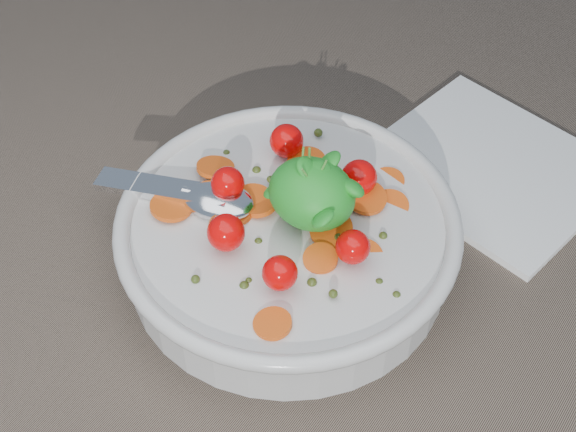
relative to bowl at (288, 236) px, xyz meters
The scene contains 3 objects.
ground 0.04m from the bowl, 70.18° to the right, with size 6.00×6.00×0.00m, color #766554.
bowl is the anchor object (origin of this frame).
napkin 0.19m from the bowl, 65.43° to the left, with size 0.18×0.15×0.01m, color white.
Camera 1 is at (0.20, -0.28, 0.46)m, focal length 50.00 mm.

